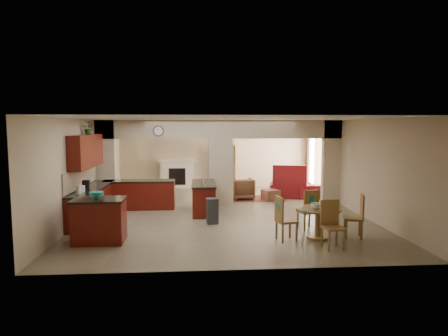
{
  "coord_description": "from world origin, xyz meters",
  "views": [
    {
      "loc": [
        -0.84,
        -11.99,
        2.6
      ],
      "look_at": [
        0.05,
        0.3,
        1.31
      ],
      "focal_mm": 32.0,
      "sensor_mm": 36.0,
      "label": 1
    }
  ],
  "objects": [
    {
      "name": "chair_south",
      "position": [
        2.07,
        -3.79,
        0.55
      ],
      "size": [
        0.46,
        0.46,
        1.02
      ],
      "rotation": [
        0.0,
        0.0,
        0.11
      ],
      "color": "olive",
      "rests_on": "floor"
    },
    {
      "name": "glazed_door",
      "position": [
        3.97,
        3.15,
        1.05
      ],
      "size": [
        0.02,
        0.7,
        2.1
      ],
      "primitive_type": "cube",
      "color": "white",
      "rests_on": "wall_right"
    },
    {
      "name": "window_b",
      "position": [
        3.97,
        4.0,
        1.2
      ],
      "size": [
        0.02,
        0.9,
        1.9
      ],
      "primitive_type": "cube",
      "color": "white",
      "rests_on": "wall_right"
    },
    {
      "name": "partition_header",
      "position": [
        0.0,
        1.0,
        2.5
      ],
      "size": [
        8.0,
        0.25,
        0.6
      ],
      "primitive_type": "cube",
      "color": "#C8B493",
      "rests_on": "partition_center_pier"
    },
    {
      "name": "chair_north",
      "position": [
        2.0,
        -2.32,
        0.55
      ],
      "size": [
        0.51,
        0.51,
        1.02
      ],
      "rotation": [
        0.0,
        0.0,
        3.4
      ],
      "color": "olive",
      "rests_on": "floor"
    },
    {
      "name": "chair_east",
      "position": [
        2.93,
        -3.09,
        0.55
      ],
      "size": [
        0.51,
        0.51,
        1.02
      ],
      "rotation": [
        0.0,
        0.0,
        4.46
      ],
      "color": "olive",
      "rests_on": "floor"
    },
    {
      "name": "armchair",
      "position": [
        0.82,
        2.06,
        0.37
      ],
      "size": [
        0.89,
        0.91,
        0.74
      ],
      "primitive_type": "imported",
      "rotation": [
        0.0,
        0.0,
        3.26
      ],
      "color": "maroon",
      "rests_on": "floor"
    },
    {
      "name": "fruit_bowl",
      "position": [
        1.94,
        -3.16,
        0.78
      ],
      "size": [
        0.28,
        0.28,
        0.15
      ],
      "primitive_type": "cylinder",
      "color": "#6FA022",
      "rests_on": "dining_table"
    },
    {
      "name": "fireplace",
      "position": [
        -1.6,
        4.83,
        0.61
      ],
      "size": [
        1.6,
        0.35,
        1.2
      ],
      "color": "white",
      "rests_on": "floor"
    },
    {
      "name": "wall_clock",
      "position": [
        -2.0,
        0.85,
        2.45
      ],
      "size": [
        0.34,
        0.03,
        0.34
      ],
      "primitive_type": "cylinder",
      "rotation": [
        1.57,
        0.0,
        0.0
      ],
      "color": "#4E2C1A",
      "rests_on": "partition_header"
    },
    {
      "name": "drape_b_right",
      "position": [
        3.93,
        4.6,
        1.2
      ],
      "size": [
        0.1,
        0.28,
        2.3
      ],
      "primitive_type": "cube",
      "color": "#46211C",
      "rests_on": "wall_right"
    },
    {
      "name": "upper_cabinets",
      "position": [
        -3.82,
        -0.8,
        1.92
      ],
      "size": [
        0.35,
        2.4,
        0.9
      ],
      "primitive_type": "cube",
      "color": "#3C0E07",
      "rests_on": "wall_left"
    },
    {
      "name": "dining_table",
      "position": [
        2.0,
        -3.09,
        0.48
      ],
      "size": [
        1.04,
        1.04,
        0.71
      ],
      "color": "olive",
      "rests_on": "floor"
    },
    {
      "name": "wall_left",
      "position": [
        -4.0,
        0.0,
        1.4
      ],
      "size": [
        0.0,
        10.0,
        10.0
      ],
      "primitive_type": "plane",
      "rotation": [
        1.57,
        0.0,
        1.57
      ],
      "color": "#C8B493",
      "rests_on": "floor"
    },
    {
      "name": "ottoman",
      "position": [
        1.8,
        1.71,
        0.19
      ],
      "size": [
        0.65,
        0.65,
        0.38
      ],
      "primitive_type": "cube",
      "rotation": [
        0.0,
        0.0,
        0.3
      ],
      "color": "maroon",
      "rests_on": "floor"
    },
    {
      "name": "window_a",
      "position": [
        3.97,
        2.3,
        1.2
      ],
      "size": [
        0.02,
        0.9,
        1.9
      ],
      "primitive_type": "cube",
      "color": "white",
      "rests_on": "wall_right"
    },
    {
      "name": "kitchen_island",
      "position": [
        -2.99,
        -3.03,
        0.5
      ],
      "size": [
        1.16,
        0.83,
        0.99
      ],
      "rotation": [
        0.0,
        0.0,
        0.01
      ],
      "color": "#3C0E07",
      "rests_on": "floor"
    },
    {
      "name": "chaise",
      "position": [
        2.53,
        2.39,
        0.24
      ],
      "size": [
        1.4,
        1.23,
        0.48
      ],
      "primitive_type": "cube",
      "rotation": [
        0.0,
        0.0,
        -0.22
      ],
      "color": "maroon",
      "rests_on": "floor"
    },
    {
      "name": "floor",
      "position": [
        0.0,
        0.0,
        0.0
      ],
      "size": [
        10.0,
        10.0,
        0.0
      ],
      "primitive_type": "plane",
      "color": "#776C52",
      "rests_on": "ground"
    },
    {
      "name": "partition_right_pier",
      "position": [
        3.7,
        1.0,
        1.4
      ],
      "size": [
        0.6,
        0.25,
        2.8
      ],
      "primitive_type": "cube",
      "color": "#C8B493",
      "rests_on": "floor"
    },
    {
      "name": "kitchen_counter",
      "position": [
        -3.26,
        -0.25,
        0.46
      ],
      "size": [
        2.52,
        3.29,
        1.48
      ],
      "color": "#3C0E07",
      "rests_on": "floor"
    },
    {
      "name": "partition_left_pier",
      "position": [
        -3.7,
        1.0,
        1.4
      ],
      "size": [
        0.6,
        0.25,
        2.8
      ],
      "primitive_type": "cube",
      "color": "#C8B493",
      "rests_on": "floor"
    },
    {
      "name": "wall_back",
      "position": [
        0.0,
        5.0,
        1.4
      ],
      "size": [
        8.0,
        0.0,
        8.0
      ],
      "primitive_type": "plane",
      "rotation": [
        1.57,
        0.0,
        0.0
      ],
      "color": "#C8B493",
      "rests_on": "floor"
    },
    {
      "name": "drape_a_left",
      "position": [
        3.93,
        1.7,
        1.2
      ],
      "size": [
        0.1,
        0.28,
        2.3
      ],
      "primitive_type": "cube",
      "color": "#46211C",
      "rests_on": "wall_right"
    },
    {
      "name": "peninsula",
      "position": [
        -0.6,
        -0.11,
        0.46
      ],
      "size": [
        0.7,
        1.85,
        0.91
      ],
      "color": "#3C0E07",
      "rests_on": "floor"
    },
    {
      "name": "partition_center_pier",
      "position": [
        0.0,
        1.0,
        1.1
      ],
      "size": [
        0.8,
        0.25,
        2.2
      ],
      "primitive_type": "cube",
      "color": "#C8B493",
      "rests_on": "floor"
    },
    {
      "name": "plant",
      "position": [
        -3.82,
        -0.51,
        2.55
      ],
      "size": [
        0.41,
        0.38,
        0.36
      ],
      "primitive_type": "imported",
      "rotation": [
        0.0,
        0.0,
        -0.39
      ],
      "color": "#205316",
      "rests_on": "upper_cabinets"
    },
    {
      "name": "trash_can",
      "position": [
        -0.39,
        -1.5,
        0.32
      ],
      "size": [
        0.32,
        0.28,
        0.63
      ],
      "primitive_type": "cube",
      "rotation": [
        0.0,
        0.0,
        0.1
      ],
      "color": "#303033",
      "rests_on": "floor"
    },
    {
      "name": "drape_b_left",
      "position": [
        3.93,
        3.4,
        1.2
      ],
      "size": [
        0.1,
        0.28,
        2.3
      ],
      "primitive_type": "cube",
      "color": "#46211C",
      "rests_on": "wall_right"
    },
    {
      "name": "wall_front",
      "position": [
        0.0,
        -5.0,
        1.4
      ],
      "size": [
        8.0,
        0.0,
        8.0
      ],
      "primitive_type": "plane",
      "rotation": [
        -1.57,
        0.0,
        0.0
      ],
      "color": "#C8B493",
      "rests_on": "floor"
    },
    {
      "name": "wall_right",
      "position": [
        4.0,
        0.0,
        1.4
      ],
      "size": [
        0.0,
        10.0,
        10.0
      ],
      "primitive_type": "plane",
      "rotation": [
        1.57,
        0.0,
        -1.57
      ],
      "color": "#C8B493",
      "rests_on": "floor"
    },
    {
      "name": "shelving_unit",
      "position": [
        0.35,
        4.82,
        0.9
      ],
      "size": [
        1.0,
        0.32,
        1.8
      ],
      "primitive_type": "cube",
      "color": "olive",
      "rests_on": "floor"
    },
    {
      "name": "teal_bowl",
      "position": [
        -3.05,
        -2.98,
        1.07
      ],
      "size": [
        0.31,
        0.31,
        0.15
      ],
      "primitive_type": "cylinder",
      "color": "teal",
      "rests_on": "kitchen_island"
    },
    {
      "name": "drape_a_right",
      "position": [
        3.93,
        2.9,
        1.2
      ],
      "size": [
        0.1,
        0.28,
        2.3
      ],
      "primitive_type": "cube",
      "color": "#46211C",
      "rests_on": "wall_right"
    },
    {
      "name": "sofa",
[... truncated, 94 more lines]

